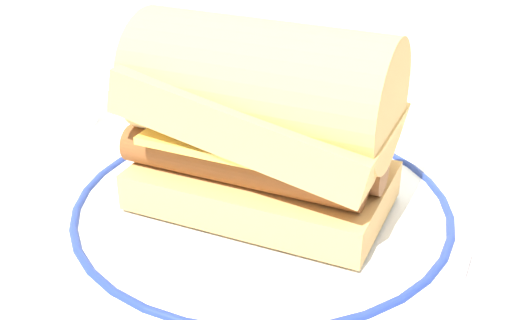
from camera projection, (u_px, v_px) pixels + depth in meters
The scene contains 4 objects.
ground_plane at pixel (262, 219), 0.48m from camera, with size 1.50×1.50×0.00m, color white.
plate at pixel (256, 206), 0.48m from camera, with size 0.29×0.29×0.01m.
sausage_sandwich at pixel (256, 115), 0.44m from camera, with size 0.20×0.15×0.13m.
drinking_glass at pixel (59, 83), 0.61m from camera, with size 0.06×0.06×0.09m.
Camera 1 is at (0.05, -0.40, 0.26)m, focal length 46.50 mm.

